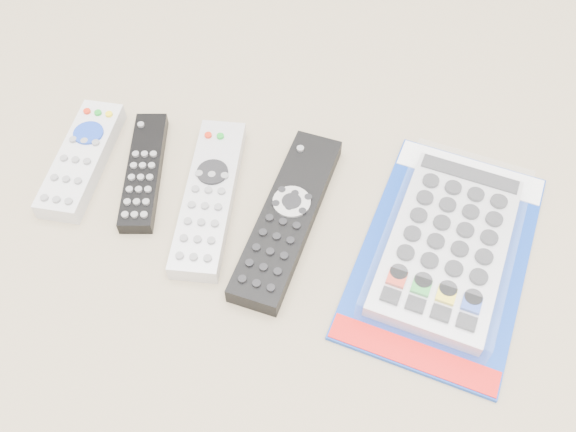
% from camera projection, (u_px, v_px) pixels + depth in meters
% --- Properties ---
extents(remote_small_grey, '(0.06, 0.17, 0.03)m').
position_uv_depth(remote_small_grey, '(82.00, 159.00, 0.77)').
color(remote_small_grey, '#BDBDBF').
rests_on(remote_small_grey, ground).
extents(remote_slim_black, '(0.07, 0.17, 0.02)m').
position_uv_depth(remote_slim_black, '(144.00, 171.00, 0.76)').
color(remote_slim_black, black).
rests_on(remote_slim_black, ground).
extents(remote_silver_dvd, '(0.07, 0.22, 0.02)m').
position_uv_depth(remote_silver_dvd, '(209.00, 196.00, 0.74)').
color(remote_silver_dvd, silver).
rests_on(remote_silver_dvd, ground).
extents(remote_large_black, '(0.09, 0.24, 0.03)m').
position_uv_depth(remote_large_black, '(288.00, 217.00, 0.72)').
color(remote_large_black, black).
rests_on(remote_large_black, ground).
extents(jumbo_remote_packaged, '(0.22, 0.31, 0.04)m').
position_uv_depth(jumbo_remote_packaged, '(448.00, 244.00, 0.70)').
color(jumbo_remote_packaged, '#0E359E').
rests_on(jumbo_remote_packaged, ground).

